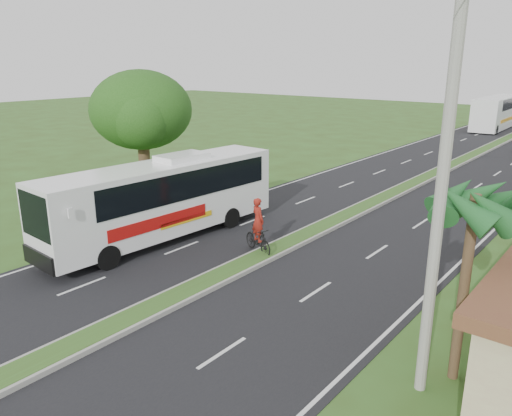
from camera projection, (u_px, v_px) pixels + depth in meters
The scene contains 11 objects.
ground at pixel (143, 316), 16.33m from camera, with size 180.00×180.00×0.00m, color #354B1B.
road_asphalt at pixel (396, 193), 31.29m from camera, with size 14.00×160.00×0.02m, color black.
median_strip at pixel (396, 192), 31.26m from camera, with size 1.20×160.00×0.18m.
lane_edge_left at pixel (306, 178), 35.31m from camera, with size 0.12×160.00×0.01m, color silver.
lane_edge_right at pixel (512, 213), 27.28m from camera, with size 0.12×160.00×0.01m, color silver.
palm_verge_a at pixel (475, 205), 11.83m from camera, with size 2.40×2.40×5.45m.
shade_tree at pixel (140, 113), 29.65m from camera, with size 6.30×6.00×7.54m.
utility_pole_a at pixel (443, 171), 11.12m from camera, with size 1.60×0.28×11.00m.
coach_bus_main at pixel (164, 195), 22.79m from camera, with size 3.12×12.03×3.85m.
coach_bus_far at pixel (497, 111), 60.06m from camera, with size 3.08×13.09×3.80m.
motorcyclist at pixel (258, 233), 21.39m from camera, with size 2.04×1.19×2.47m.
Camera 1 is at (12.04, -9.12, 8.05)m, focal length 35.00 mm.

